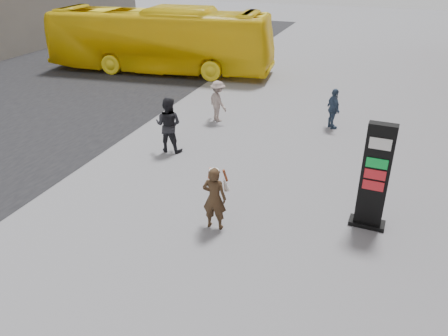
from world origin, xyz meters
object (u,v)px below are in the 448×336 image
(pedestrian_a, at_px, (168,125))
(pedestrian_b, at_px, (218,101))
(woman, at_px, (215,197))
(pedestrian_c, at_px, (333,109))
(info_pylon, at_px, (375,177))
(bus, at_px, (160,40))

(pedestrian_a, xyz_separation_m, pedestrian_b, (0.51, 3.35, -0.13))
(woman, xyz_separation_m, pedestrian_a, (-3.18, 3.81, 0.10))
(woman, distance_m, pedestrian_a, 4.97)
(woman, xyz_separation_m, pedestrian_c, (1.81, 7.94, -0.07))
(info_pylon, relative_size, woman, 1.64)
(info_pylon, bearing_deg, bus, 138.15)
(woman, bearing_deg, pedestrian_a, -52.89)
(woman, height_order, bus, bus)
(bus, height_order, pedestrian_a, bus)
(bus, distance_m, pedestrian_a, 11.20)
(woman, height_order, pedestrian_b, woman)
(pedestrian_a, distance_m, pedestrian_c, 6.48)
(info_pylon, height_order, pedestrian_a, info_pylon)
(bus, relative_size, pedestrian_c, 7.99)
(pedestrian_a, bearing_deg, pedestrian_c, -144.04)
(pedestrian_a, bearing_deg, info_pylon, 156.99)
(pedestrian_b, height_order, pedestrian_c, pedestrian_b)
(bus, xyz_separation_m, pedestrian_b, (5.95, -6.40, -0.93))
(pedestrian_a, relative_size, pedestrian_b, 1.16)
(woman, xyz_separation_m, bus, (-8.62, 13.57, 0.90))
(info_pylon, height_order, woman, info_pylon)
(pedestrian_a, bearing_deg, bus, -64.48)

